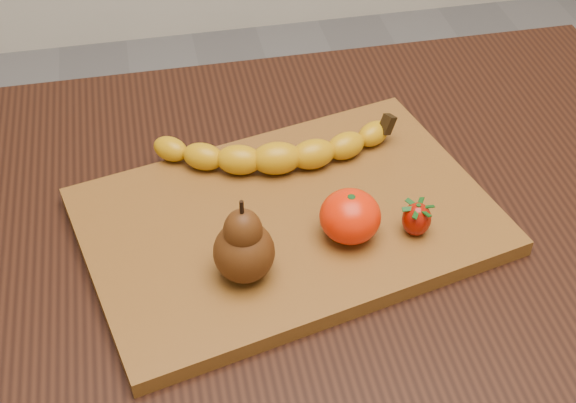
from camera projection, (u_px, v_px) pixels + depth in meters
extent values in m
cube|color=black|center=(309.00, 231.00, 0.94)|extent=(1.00, 0.70, 0.04)
cylinder|color=black|center=(5.00, 309.00, 1.34)|extent=(0.05, 0.05, 0.72)
cylinder|color=black|center=(508.00, 233.00, 1.48)|extent=(0.05, 0.05, 0.72)
cube|color=brown|center=(288.00, 221.00, 0.91)|extent=(0.51, 0.39, 0.02)
ellipsoid|color=red|center=(350.00, 216.00, 0.86)|extent=(0.08, 0.08, 0.06)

